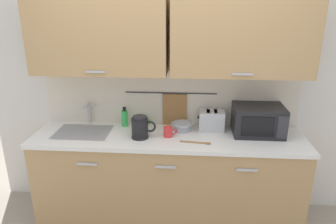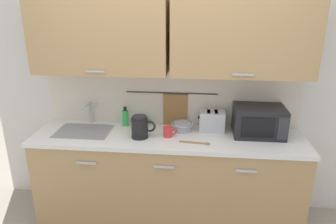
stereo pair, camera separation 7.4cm
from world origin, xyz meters
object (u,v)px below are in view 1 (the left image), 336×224
Objects in this scene: dish_soap_bottle at (125,118)px; mug_near_sink at (143,122)px; microwave at (258,120)px; toaster at (212,120)px; mixing_bowl at (182,126)px; electric_kettle at (140,127)px; wooden_spoon at (199,143)px; mug_by_kettle at (169,132)px.

mug_near_sink is at bearing 0.17° from dish_soap_bottle.
microwave reaches higher than mug_near_sink.
mixing_bowl is at bearing -171.53° from toaster.
dish_soap_bottle is (-1.28, 0.10, -0.05)m from microwave.
mug_near_sink is at bearing 174.98° from microwave.
mug_near_sink is 0.39m from mixing_bowl.
toaster is (-0.43, 0.06, -0.04)m from microwave.
microwave is 2.03× the size of electric_kettle.
electric_kettle is at bearing -170.73° from microwave.
dish_soap_bottle is 0.58m from mixing_bowl.
dish_soap_bottle is 0.86m from toaster.
dish_soap_bottle is at bearing 154.04° from wooden_spoon.
electric_kettle is at bearing -53.69° from dish_soap_bottle.
toaster is at bearing -2.69° from mug_near_sink.
wooden_spoon is at bearing -9.08° from electric_kettle.
electric_kettle is 0.70m from toaster.
dish_soap_bottle reaches higher than wooden_spoon.
electric_kettle is (-1.08, -0.18, -0.03)m from microwave.
mug_by_kettle is (0.45, -0.23, -0.04)m from dish_soap_bottle.
microwave is at bearing 9.32° from mug_by_kettle.
dish_soap_bottle is 0.71× the size of wooden_spoon.
toaster is at bearing 20.21° from electric_kettle.
mixing_bowl is (0.39, -0.07, -0.00)m from mug_near_sink.
dish_soap_bottle is at bearing 177.93° from toaster.
toaster reaches higher than mug_by_kettle.
mixing_bowl is (0.57, -0.07, -0.04)m from dish_soap_bottle.
dish_soap_bottle is 0.82m from wooden_spoon.
wooden_spoon is (0.54, -0.09, -0.10)m from electric_kettle.
dish_soap_bottle is at bearing 172.74° from mixing_bowl.
toaster is at bearing 8.47° from mixing_bowl.
toaster reaches higher than wooden_spoon.
electric_kettle is 0.55m from wooden_spoon.
toaster is (0.66, 0.24, -0.01)m from electric_kettle.
mixing_bowl is 0.29m from toaster.
mug_by_kettle is 0.43× the size of wooden_spoon.
wooden_spoon is at bearing -110.25° from toaster.
toaster is (0.86, -0.03, 0.01)m from dish_soap_bottle.
toaster is (0.28, 0.04, 0.05)m from mixing_bowl.
mug_near_sink is (0.19, 0.00, -0.04)m from dish_soap_bottle.
mixing_bowl reaches higher than wooden_spoon.
electric_kettle reaches higher than mug_by_kettle.
toaster is at bearing 171.36° from microwave.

